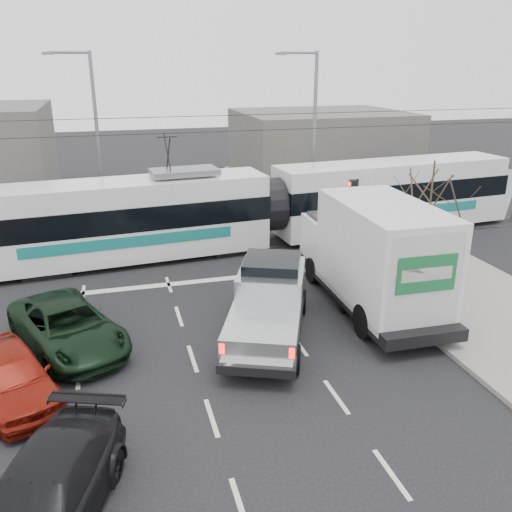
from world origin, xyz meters
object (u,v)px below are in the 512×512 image
object	(u,v)px
street_lamp_far	(93,129)
red_car	(12,376)
navy_pickup	(362,260)
tram	(269,206)
traffic_signal	(353,202)
box_truck	(373,255)
dark_car	(42,501)
street_lamp_near	(311,127)
green_car	(68,327)
bare_tree	(431,198)
silver_pickup	(269,300)

from	to	relation	value
street_lamp_far	red_car	distance (m)	17.55
navy_pickup	tram	bearing A→B (deg)	122.14
traffic_signal	red_car	distance (m)	15.08
street_lamp_far	navy_pickup	size ratio (longest dim) A/B	1.49
box_truck	dark_car	size ratio (longest dim) A/B	1.60
street_lamp_far	dark_car	xyz separation A→B (m)	(-1.23, -21.60, -4.38)
street_lamp_near	street_lamp_far	distance (m)	11.67
traffic_signal	street_lamp_near	distance (m)	7.91
tram	green_car	world-z (taller)	tram
bare_tree	navy_pickup	bearing A→B (deg)	150.00
street_lamp_near	street_lamp_far	world-z (taller)	same
bare_tree	traffic_signal	world-z (taller)	bare_tree
red_car	street_lamp_far	bearing A→B (deg)	59.16
tram	red_car	size ratio (longest dim) A/B	6.33
traffic_signal	box_truck	size ratio (longest dim) A/B	0.44
street_lamp_near	red_car	xyz separation A→B (m)	(-13.88, -14.82, -4.39)
street_lamp_far	box_truck	world-z (taller)	street_lamp_far
dark_car	street_lamp_near	bearing A→B (deg)	77.67
navy_pickup	bare_tree	bearing A→B (deg)	-14.86
traffic_signal	navy_pickup	size ratio (longest dim) A/B	0.60
navy_pickup	green_car	size ratio (longest dim) A/B	1.16
bare_tree	street_lamp_far	size ratio (longest dim) A/B	0.56
silver_pickup	dark_car	xyz separation A→B (m)	(-6.46, -6.67, -0.41)
tram	silver_pickup	size ratio (longest dim) A/B	4.01
dark_car	silver_pickup	bearing A→B (deg)	66.59
green_car	red_car	xyz separation A→B (m)	(-1.26, -2.54, -0.00)
tram	navy_pickup	world-z (taller)	tram
box_truck	green_car	bearing A→B (deg)	-177.40
bare_tree	red_car	xyz separation A→B (m)	(-14.16, -3.32, -3.07)
bare_tree	red_car	world-z (taller)	bare_tree
silver_pickup	dark_car	bearing A→B (deg)	-111.33
traffic_signal	navy_pickup	bearing A→B (deg)	-107.13
bare_tree	navy_pickup	xyz separation A→B (m)	(-2.00, 1.16, -2.61)
box_truck	dark_car	world-z (taller)	box_truck
street_lamp_far	box_truck	xyz separation A→B (m)	(9.35, -14.03, -3.12)
red_car	traffic_signal	bearing A→B (deg)	6.51
tram	green_car	size ratio (longest dim) A/B	5.13
street_lamp_near	green_car	bearing A→B (deg)	-135.77
navy_pickup	green_car	bearing A→B (deg)	-154.78
tram	dark_car	size ratio (longest dim) A/B	5.27
street_lamp_near	bare_tree	bearing A→B (deg)	-88.58
street_lamp_near	box_truck	distance (m)	12.62
street_lamp_near	navy_pickup	bearing A→B (deg)	-99.43
bare_tree	green_car	world-z (taller)	bare_tree
street_lamp_far	red_car	world-z (taller)	street_lamp_far
bare_tree	street_lamp_far	world-z (taller)	street_lamp_far
traffic_signal	tram	world-z (taller)	tram
street_lamp_far	dark_car	distance (m)	22.07
bare_tree	traffic_signal	size ratio (longest dim) A/B	1.39
street_lamp_near	silver_pickup	bearing A→B (deg)	-115.88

